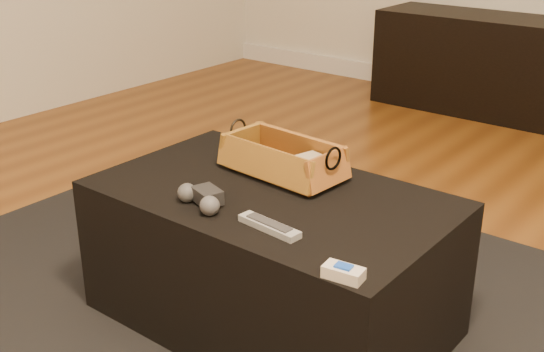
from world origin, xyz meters
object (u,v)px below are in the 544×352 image
Objects in this scene: wicker_basket at (283,160)px; silver_remote at (269,226)px; cream_gadget at (343,272)px; media_cabinet at (500,66)px; ottoman at (271,258)px; tv_remote at (275,166)px; game_controller at (202,198)px.

wicker_basket is 2.12× the size of silver_remote.
media_cabinet is at bearing 104.22° from cream_gadget.
ottoman is at bearing 127.44° from silver_remote.
wicker_basket is at bearing 139.92° from cream_gadget.
wicker_basket is at bearing 122.29° from silver_remote.
wicker_basket is (-0.06, 0.13, 0.25)m from ottoman.
cream_gadget is (0.47, -0.39, -0.03)m from wicker_basket.
ottoman is at bearing -58.06° from tv_remote.
wicker_basket is 4.18× the size of cream_gadget.
media_cabinet is 1.44× the size of ottoman.
tv_remote is 0.51× the size of wicker_basket.
media_cabinet is 2.73m from silver_remote.
silver_remote is (0.22, 0.01, -0.02)m from game_controller.
tv_remote is 2.12× the size of cream_gadget.
media_cabinet is at bearing 95.67° from wicker_basket.
wicker_basket is 0.61m from cream_gadget.
game_controller is 1.79× the size of cream_gadget.
cream_gadget is (0.70, -2.78, 0.16)m from media_cabinet.
media_cabinet is 3.68× the size of wicker_basket.
tv_remote reaches higher than cream_gadget.
media_cabinet is 7.81× the size of silver_remote.
media_cabinet reaches higher than wicker_basket.
tv_remote is at bearing -84.83° from media_cabinet.
cream_gadget is at bearing -17.16° from silver_remote.
ottoman is 10.70× the size of cream_gadget.
silver_remote is at bearing 162.84° from cream_gadget.
silver_remote is (0.14, -0.18, 0.22)m from ottoman.
cream_gadget is at bearing -32.96° from ottoman.
game_controller is at bearing -85.59° from media_cabinet.
media_cabinet is at bearing 94.41° from game_controller.
silver_remote is 0.28m from cream_gadget.
ottoman is at bearing 147.04° from cream_gadget.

